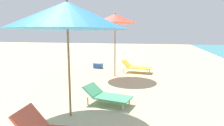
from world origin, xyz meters
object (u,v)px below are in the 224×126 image
umbrella_second (67,15)px  umbrella_farthest (115,19)px  cooler_box (98,65)px  lounger_second_shoreside (107,95)px  lounger_farthest_shoreside (136,67)px

umbrella_second → umbrella_farthest: size_ratio=0.93×
umbrella_second → cooler_box: (-1.60, 6.10, -2.13)m
umbrella_second → lounger_second_shoreside: size_ratio=1.97×
umbrella_second → lounger_second_shoreside: bearing=58.2°
lounger_second_shoreside → umbrella_farthest: (-0.72, 3.44, 2.33)m
umbrella_farthest → lounger_farthest_shoreside: (0.79, 1.10, -2.28)m
lounger_second_shoreside → umbrella_farthest: bearing=110.1°
cooler_box → umbrella_farthest: bearing=-49.4°
umbrella_farthest → lounger_farthest_shoreside: size_ratio=1.93×
lounger_second_shoreside → lounger_farthest_shoreside: 4.54m
umbrella_second → lounger_second_shoreside: (0.59, 0.95, -2.04)m
umbrella_second → umbrella_farthest: (-0.14, 4.39, 0.29)m
umbrella_second → lounger_second_shoreside: 2.33m
lounger_second_shoreside → lounger_farthest_shoreside: bearing=97.3°
umbrella_second → lounger_farthest_shoreside: (0.66, 5.49, -1.99)m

